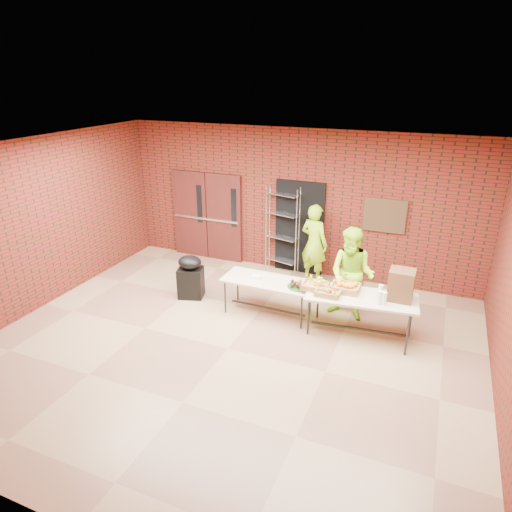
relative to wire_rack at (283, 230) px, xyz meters
The scene contains 19 objects.
room 3.38m from the wire_rack, 85.81° to the right, with size 8.08×7.08×3.28m.
double_doors 1.96m from the wire_rack, behind, with size 1.78×0.12×2.10m.
dark_doorway 0.38m from the wire_rack, 22.20° to the left, with size 1.10×0.06×2.10m, color black.
bronze_plaque 2.22m from the wire_rack, ahead, with size 0.85×0.04×0.70m, color #452D1B.
wire_rack is the anchor object (origin of this frame).
table_left 2.04m from the wire_rack, 78.00° to the right, with size 1.70×0.73×0.69m.
table_right 3.00m from the wire_rack, 43.87° to the right, with size 1.92×0.96×0.76m.
basket_bananas 2.50m from the wire_rack, 57.24° to the right, with size 0.44×0.34×0.14m.
basket_oranges 2.71m from the wire_rack, 46.77° to the right, with size 0.48×0.37×0.15m.
basket_apples 2.77m from the wire_rack, 54.19° to the right, with size 0.42×0.32×0.13m.
muffin_tray 2.27m from the wire_rack, 62.62° to the right, with size 0.43×0.43×0.11m.
napkin_box 2.00m from the wire_rack, 84.82° to the right, with size 0.17×0.12×0.06m, color white.
coffee_dispenser 3.37m from the wire_rack, 35.13° to the right, with size 0.40×0.36×0.53m, color brown.
cup_stack_front 3.34m from the wire_rack, 42.32° to the right, with size 0.08×0.08×0.24m, color white.
cup_stack_mid 3.39m from the wire_rack, 41.46° to the right, with size 0.08×0.08×0.23m, color white.
cup_stack_back 3.17m from the wire_rack, 39.45° to the right, with size 0.08×0.08×0.24m, color white.
covered_grill 2.35m from the wire_rack, 123.78° to the right, with size 0.58×0.53×0.89m.
volunteer_woman 0.83m from the wire_rack, 15.47° to the right, with size 0.63×0.41×1.73m, color #9EE319.
volunteer_man 2.39m from the wire_rack, 38.78° to the right, with size 0.85×0.66×1.74m, color #9EE319.
Camera 1 is at (2.91, -5.76, 4.29)m, focal length 32.00 mm.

